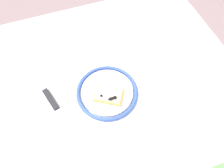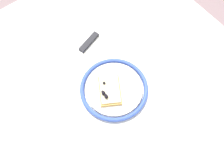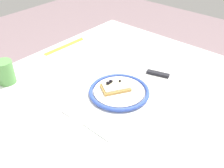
{
  "view_description": "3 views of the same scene",
  "coord_description": "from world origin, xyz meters",
  "px_view_note": "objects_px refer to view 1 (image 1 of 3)",
  "views": [
    {
      "loc": [
        0.09,
        0.31,
        1.4
      ],
      "look_at": [
        -0.02,
        -0.01,
        0.8
      ],
      "focal_mm": 32.58,
      "sensor_mm": 36.0,
      "label": 1
    },
    {
      "loc": [
        -0.23,
        0.18,
        1.47
      ],
      "look_at": [
        0.01,
        -0.01,
        0.79
      ],
      "focal_mm": 38.44,
      "sensor_mm": 36.0,
      "label": 2
    },
    {
      "loc": [
        -0.57,
        -0.46,
        1.32
      ],
      "look_at": [
        -0.01,
        0.02,
        0.8
      ],
      "focal_mm": 40.95,
      "sensor_mm": 36.0,
      "label": 3
    }
  ],
  "objects_px": {
    "plate": "(108,92)",
    "pizza_slice_near": "(109,95)",
    "dining_table": "(108,106)",
    "knife": "(55,106)",
    "fork": "(153,73)"
  },
  "relations": [
    {
      "from": "pizza_slice_near",
      "to": "knife",
      "type": "relative_size",
      "value": 0.5
    },
    {
      "from": "dining_table",
      "to": "pizza_slice_near",
      "type": "relative_size",
      "value": 8.71
    },
    {
      "from": "pizza_slice_near",
      "to": "fork",
      "type": "distance_m",
      "value": 0.19
    },
    {
      "from": "dining_table",
      "to": "plate",
      "type": "relative_size",
      "value": 4.77
    },
    {
      "from": "dining_table",
      "to": "fork",
      "type": "bearing_deg",
      "value": -172.2
    },
    {
      "from": "knife",
      "to": "dining_table",
      "type": "bearing_deg",
      "value": 175.52
    },
    {
      "from": "knife",
      "to": "fork",
      "type": "distance_m",
      "value": 0.37
    },
    {
      "from": "pizza_slice_near",
      "to": "dining_table",
      "type": "bearing_deg",
      "value": -92.19
    },
    {
      "from": "pizza_slice_near",
      "to": "knife",
      "type": "height_order",
      "value": "pizza_slice_near"
    },
    {
      "from": "plate",
      "to": "fork",
      "type": "relative_size",
      "value": 1.07
    },
    {
      "from": "dining_table",
      "to": "pizza_slice_near",
      "type": "height_order",
      "value": "pizza_slice_near"
    },
    {
      "from": "pizza_slice_near",
      "to": "knife",
      "type": "distance_m",
      "value": 0.19
    },
    {
      "from": "plate",
      "to": "pizza_slice_near",
      "type": "relative_size",
      "value": 1.83
    },
    {
      "from": "plate",
      "to": "pizza_slice_near",
      "type": "bearing_deg",
      "value": 73.41
    },
    {
      "from": "knife",
      "to": "fork",
      "type": "relative_size",
      "value": 1.17
    }
  ]
}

